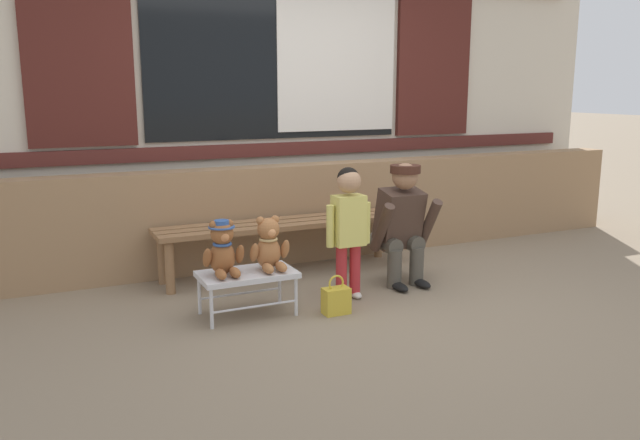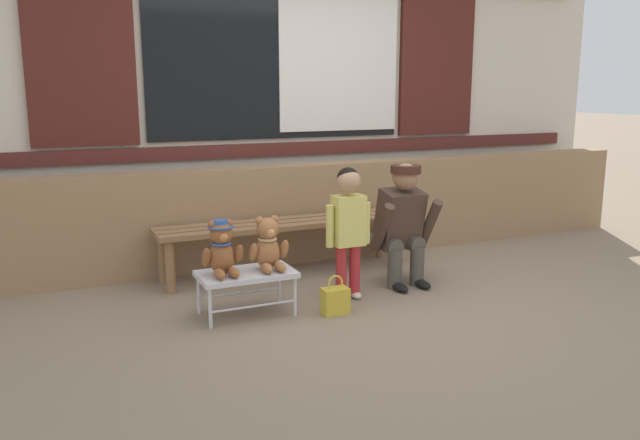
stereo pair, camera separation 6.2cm
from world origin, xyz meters
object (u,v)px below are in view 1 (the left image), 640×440
Objects in this scene: small_display_bench at (247,277)px; child_standing at (349,219)px; wooden_bench_long at (284,229)px; handbag_on_ground at (336,300)px; adult_crouching at (402,223)px; teddy_bear_plain at (269,246)px; teddy_bear_with_hat at (223,249)px.

small_display_bench is 0.84m from child_standing.
small_display_bench is at bearing -126.17° from wooden_bench_long.
wooden_bench_long is at bearing 87.45° from handbag_on_ground.
small_display_bench is at bearing -172.32° from adult_crouching.
child_standing is 3.52× the size of handbag_on_ground.
adult_crouching is 3.49× the size of handbag_on_ground.
teddy_bear_plain is at bearing 0.51° from small_display_bench.
wooden_bench_long is at bearing 138.53° from adult_crouching.
child_standing is 0.58m from adult_crouching.
teddy_bear_with_hat is 0.84m from handbag_on_ground.
teddy_bear_with_hat is 1.00× the size of teddy_bear_plain.
wooden_bench_long reaches higher than small_display_bench.
handbag_on_ground is (0.71, -0.23, -0.38)m from teddy_bear_with_hat.
teddy_bear_plain is at bearing 149.03° from handbag_on_ground.
adult_crouching reaches higher than wooden_bench_long.
adult_crouching is (0.72, -0.64, 0.11)m from wooden_bench_long.
adult_crouching reaches higher than teddy_bear_plain.
adult_crouching is at bearing 8.66° from teddy_bear_plain.
small_display_bench is at bearing -179.49° from teddy_bear_plain.
teddy_bear_with_hat is 1.49m from adult_crouching.
wooden_bench_long is 2.21× the size of adult_crouching.
teddy_bear_with_hat is 0.32m from teddy_bear_plain.
teddy_bear_with_hat is (-0.76, -0.81, 0.10)m from wooden_bench_long.
wooden_bench_long is at bearing 61.82° from teddy_bear_plain.
child_standing is (0.61, 0.02, 0.13)m from teddy_bear_plain.
child_standing is at bearing -164.12° from adult_crouching.
handbag_on_ground is at bearing -30.97° from teddy_bear_plain.
teddy_bear_plain is at bearing -0.13° from teddy_bear_with_hat.
wooden_bench_long is 0.84m from child_standing.
wooden_bench_long reaches higher than handbag_on_ground.
adult_crouching is at bearing -41.47° from wooden_bench_long.
teddy_bear_plain is 1.34× the size of handbag_on_ground.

